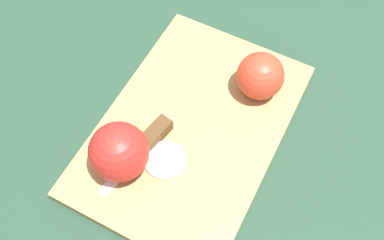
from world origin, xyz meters
TOP-DOWN VIEW (x-y plane):
  - ground_plane at (0.00, 0.00)m, footprint 4.00×4.00m
  - cutting_board at (0.00, 0.00)m, footprint 0.43×0.32m
  - apple_half_left at (-0.12, 0.05)m, footprint 0.08×0.08m
  - apple_half_right at (0.12, -0.05)m, footprint 0.09×0.09m
  - knife at (0.06, -0.04)m, footprint 0.15×0.03m
  - apple_slice at (0.07, 0.00)m, footprint 0.06×0.06m

SIDE VIEW (x-z plane):
  - ground_plane at x=0.00m, z-range 0.00..0.00m
  - cutting_board at x=0.00m, z-range 0.00..0.02m
  - apple_slice at x=0.07m, z-range 0.02..0.03m
  - knife at x=0.06m, z-range 0.02..0.04m
  - apple_half_left at x=-0.12m, z-range 0.02..0.10m
  - apple_half_right at x=0.12m, z-range 0.02..0.11m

